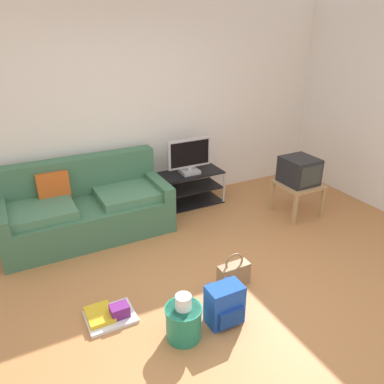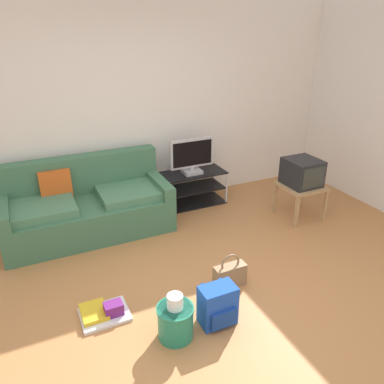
# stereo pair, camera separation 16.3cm
# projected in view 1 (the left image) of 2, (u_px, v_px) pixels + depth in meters

# --- Properties ---
(ground_plane) EXTENTS (9.00, 9.80, 0.02)m
(ground_plane) POSITION_uv_depth(u_px,v_px,m) (220.00, 310.00, 3.46)
(ground_plane) COLOR #B27542
(wall_back) EXTENTS (9.00, 0.10, 2.70)m
(wall_back) POSITION_uv_depth(u_px,v_px,m) (124.00, 109.00, 4.89)
(wall_back) COLOR silver
(wall_back) RESTS_ON ground_plane
(couch) EXTENTS (1.95, 0.87, 0.88)m
(couch) POSITION_uv_depth(u_px,v_px,m) (85.00, 209.00, 4.59)
(couch) COLOR #3D6B4C
(couch) RESTS_ON ground_plane
(tv_stand) EXTENTS (0.94, 0.44, 0.47)m
(tv_stand) POSITION_uv_depth(u_px,v_px,m) (189.00, 188.00, 5.37)
(tv_stand) COLOR black
(tv_stand) RESTS_ON ground_plane
(flat_tv) EXTENTS (0.62, 0.22, 0.49)m
(flat_tv) POSITION_uv_depth(u_px,v_px,m) (189.00, 157.00, 5.15)
(flat_tv) COLOR #B2B2B7
(flat_tv) RESTS_ON tv_stand
(side_table) EXTENTS (0.51, 0.51, 0.45)m
(side_table) POSITION_uv_depth(u_px,v_px,m) (298.00, 188.00, 5.01)
(side_table) COLOR tan
(side_table) RESTS_ON ground_plane
(crt_tv) EXTENTS (0.40, 0.43, 0.34)m
(crt_tv) POSITION_uv_depth(u_px,v_px,m) (299.00, 171.00, 4.93)
(crt_tv) COLOR #232326
(crt_tv) RESTS_ON side_table
(backpack) EXTENTS (0.31, 0.26, 0.36)m
(backpack) POSITION_uv_depth(u_px,v_px,m) (225.00, 305.00, 3.26)
(backpack) COLOR blue
(backpack) RESTS_ON ground_plane
(handbag) EXTENTS (0.32, 0.12, 0.36)m
(handbag) POSITION_uv_depth(u_px,v_px,m) (234.00, 274.00, 3.73)
(handbag) COLOR olive
(handbag) RESTS_ON ground_plane
(cleaning_bucket) EXTENTS (0.31, 0.31, 0.42)m
(cleaning_bucket) POSITION_uv_depth(u_px,v_px,m) (184.00, 320.00, 3.10)
(cleaning_bucket) COLOR #238466
(cleaning_bucket) RESTS_ON ground_plane
(floor_tray) EXTENTS (0.42, 0.34, 0.14)m
(floor_tray) POSITION_uv_depth(u_px,v_px,m) (110.00, 315.00, 3.34)
(floor_tray) COLOR silver
(floor_tray) RESTS_ON ground_plane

